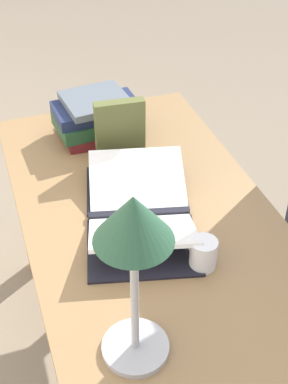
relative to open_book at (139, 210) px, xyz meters
name	(u,v)px	position (x,y,z in m)	size (l,w,h in m)	color
ground_plane	(146,355)	(0.03, -0.03, -0.78)	(12.00, 12.00, 0.00)	gray
reading_desk	(146,234)	(0.03, -0.03, -0.13)	(1.32, 0.74, 0.75)	#937047
open_book	(139,210)	(0.00, 0.00, 0.00)	(0.57, 0.42, 0.09)	black
book_stack_tall	(97,117)	(0.48, 0.00, 0.05)	(0.22, 0.30, 0.15)	maroon
book_standing_upright	(120,131)	(0.31, -0.04, 0.08)	(0.05, 0.17, 0.22)	brown
reading_lamp	(134,241)	(-0.44, 0.15, 0.32)	(0.16, 0.16, 0.45)	#ADADB2
coffee_mug	(203,253)	(-0.24, -0.10, 0.02)	(0.10, 0.07, 0.09)	white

